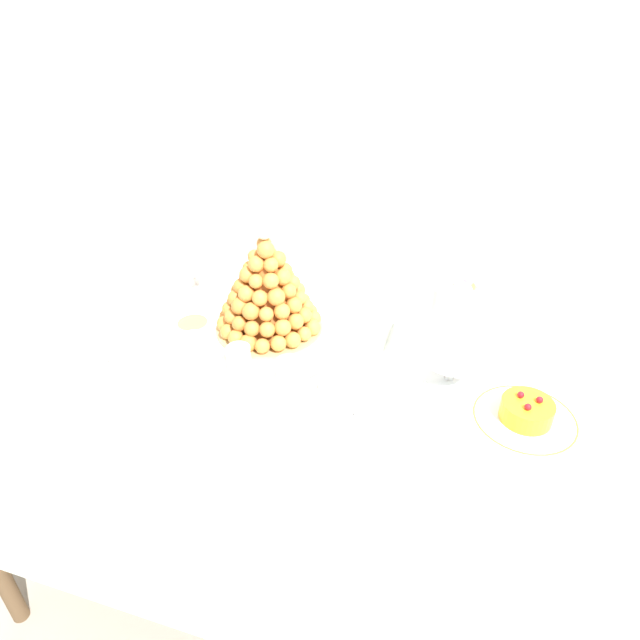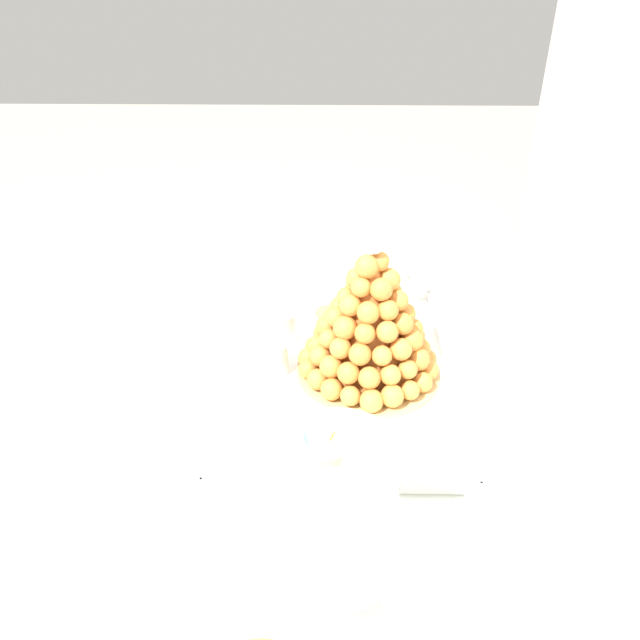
{
  "view_description": "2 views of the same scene",
  "coord_description": "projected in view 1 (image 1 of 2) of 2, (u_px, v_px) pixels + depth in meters",
  "views": [
    {
      "loc": [
        0.36,
        -0.96,
        1.56
      ],
      "look_at": [
        0.07,
        -0.05,
        0.93
      ],
      "focal_mm": 32.03,
      "sensor_mm": 36.0,
      "label": 1
    },
    {
      "loc": [
        0.79,
        0.04,
        1.44
      ],
      "look_at": [
        0.03,
        0.02,
        0.97
      ],
      "focal_mm": 34.18,
      "sensor_mm": 36.0,
      "label": 2
    }
  ],
  "objects": [
    {
      "name": "buffet_table",
      "position": [
        299.0,
        397.0,
        1.35
      ],
      "size": [
        1.59,
        0.95,
        0.77
      ],
      "color": "brown",
      "rests_on": "ground_plane"
    },
    {
      "name": "ground_plane",
      "position": [
        303.0,
        566.0,
        1.71
      ],
      "size": [
        12.0,
        12.0,
        0.0
      ],
      "primitive_type": "plane",
      "color": "#B2A899"
    },
    {
      "name": "dessert_cup_right",
      "position": [
        332.0,
        378.0,
        1.21
      ],
      "size": [
        0.06,
        0.06,
        0.05
      ],
      "color": "silver",
      "rests_on": "serving_tray"
    },
    {
      "name": "croquembouche",
      "position": [
        267.0,
        291.0,
        1.35
      ],
      "size": [
        0.26,
        0.26,
        0.28
      ],
      "color": "tan",
      "rests_on": "serving_tray"
    },
    {
      "name": "fruit_tart_plate",
      "position": [
        526.0,
        415.0,
        1.13
      ],
      "size": [
        0.21,
        0.21,
        0.06
      ],
      "color": "white",
      "rests_on": "buffet_table"
    },
    {
      "name": "dessert_cup_mid_right",
      "position": [
        287.0,
        370.0,
        1.23
      ],
      "size": [
        0.06,
        0.06,
        0.05
      ],
      "color": "silver",
      "rests_on": "serving_tray"
    },
    {
      "name": "backdrop_wall",
      "position": [
        405.0,
        56.0,
        1.93
      ],
      "size": [
        4.8,
        0.1,
        2.5
      ],
      "primitive_type": "cube",
      "color": "silver",
      "rests_on": "ground_plane"
    },
    {
      "name": "serving_tray",
      "position": [
        261.0,
        341.0,
        1.36
      ],
      "size": [
        0.57,
        0.41,
        0.02
      ],
      "color": "white",
      "rests_on": "buffet_table"
    },
    {
      "name": "creme_brulee_ramekin",
      "position": [
        193.0,
        326.0,
        1.39
      ],
      "size": [
        0.08,
        0.08,
        0.02
      ],
      "color": "white",
      "rests_on": "serving_tray"
    },
    {
      "name": "macaron_goblet",
      "position": [
        457.0,
        324.0,
        1.17
      ],
      "size": [
        0.13,
        0.13,
        0.25
      ],
      "color": "white",
      "rests_on": "buffet_table"
    },
    {
      "name": "dessert_cup_centre",
      "position": [
        239.0,
        360.0,
        1.25
      ],
      "size": [
        0.05,
        0.05,
        0.06
      ],
      "color": "silver",
      "rests_on": "serving_tray"
    },
    {
      "name": "dessert_cup_mid_left",
      "position": [
        194.0,
        349.0,
        1.29
      ],
      "size": [
        0.06,
        0.06,
        0.06
      ],
      "color": "silver",
      "rests_on": "serving_tray"
    },
    {
      "name": "dessert_cup_left",
      "position": [
        155.0,
        344.0,
        1.31
      ],
      "size": [
        0.06,
        0.06,
        0.05
      ],
      "color": "silver",
      "rests_on": "serving_tray"
    },
    {
      "name": "wine_glass",
      "position": [
        197.0,
        256.0,
        1.47
      ],
      "size": [
        0.08,
        0.08,
        0.17
      ],
      "color": "silver",
      "rests_on": "buffet_table"
    }
  ]
}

